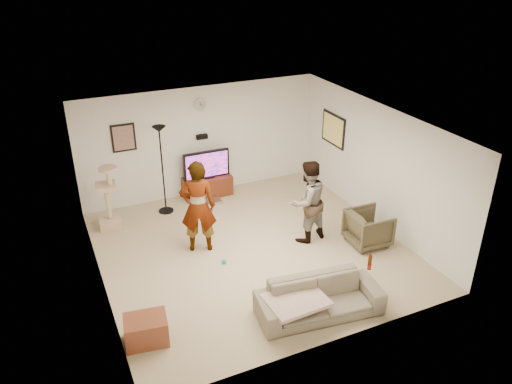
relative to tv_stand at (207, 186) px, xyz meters
name	(u,v)px	position (x,y,z in m)	size (l,w,h in m)	color
floor	(252,250)	(-0.01, -2.50, -0.24)	(5.50, 5.50, 0.02)	tan
ceiling	(251,124)	(-0.01, -2.50, 2.28)	(5.50, 5.50, 0.02)	white
wall_back	(201,141)	(-0.01, 0.25, 1.02)	(5.50, 0.04, 2.50)	white
wall_front	(334,272)	(-0.01, -5.25, 1.02)	(5.50, 0.04, 2.50)	white
wall_left	(94,222)	(-2.76, -2.50, 1.02)	(0.04, 5.50, 2.50)	white
wall_right	(376,165)	(2.74, -2.50, 1.02)	(0.04, 5.50, 2.50)	white
wall_clock	(200,105)	(-0.01, 0.22, 1.87)	(0.26, 0.26, 0.04)	white
wall_speaker	(202,137)	(-0.01, 0.19, 1.15)	(0.25, 0.10, 0.10)	black
picture_back	(123,138)	(-1.71, 0.23, 1.37)	(0.42, 0.03, 0.52)	#815E55
picture_right	(333,129)	(2.72, -0.90, 1.27)	(0.03, 0.78, 0.62)	#F8E16F
tv_stand	(207,186)	(0.00, 0.00, 0.00)	(1.11, 0.45, 0.46)	#4A1F0F
console_box	(212,201)	(-0.04, -0.40, -0.20)	(0.40, 0.30, 0.07)	#BABABA
tv	(206,165)	(0.00, 0.00, 0.55)	(1.06, 0.08, 0.63)	black
tv_screen	(207,165)	(0.00, -0.04, 0.55)	(0.98, 0.01, 0.56)	#E23589
floor_lamp	(163,170)	(-1.08, -0.35, 0.74)	(0.32, 0.32, 1.94)	black
cat_tree	(107,197)	(-2.29, -0.53, 0.45)	(0.43, 0.43, 1.35)	tan
person_left	(198,207)	(-0.89, -2.08, 0.67)	(0.66, 0.43, 1.81)	#AEAEAE
person_right	(307,202)	(1.12, -2.60, 0.59)	(0.80, 0.62, 1.65)	teal
sofa	(319,298)	(0.20, -4.63, 0.06)	(1.96, 0.77, 0.57)	#716955
throw_blanket	(296,300)	(-0.22, -4.63, 0.16)	(0.90, 0.70, 0.06)	beige
beer_bottle	(370,263)	(1.10, -4.63, 0.47)	(0.06, 0.06, 0.25)	#461A05
armchair	(368,228)	(2.12, -3.25, 0.11)	(0.73, 0.75, 0.69)	#433D29
side_table	(146,330)	(-2.41, -4.12, -0.03)	(0.61, 0.46, 0.41)	brown
toy_ball	(224,262)	(-0.66, -2.74, -0.19)	(0.09, 0.09, 0.09)	teal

